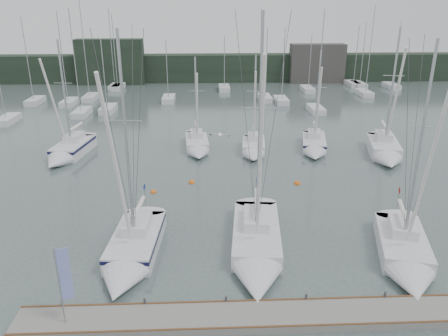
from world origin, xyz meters
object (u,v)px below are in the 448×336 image
object	(u,v)px
sailboat_near_left	(130,256)
sailboat_mid_a	(67,152)
buoy_b	(297,184)
sailboat_mid_e	(386,152)
sailboat_mid_d	(314,147)
sailboat_near_right	(406,259)
sailboat_mid_c	(254,150)
dock_banner	(63,279)
buoy_a	(192,183)
sailboat_mid_b	(198,147)
buoy_c	(153,192)
sailboat_near_center	(257,253)

from	to	relation	value
sailboat_near_left	sailboat_mid_a	size ratio (longest dim) A/B	1.17
sailboat_mid_a	buoy_b	xyz separation A→B (m)	(21.06, -7.31, -0.61)
sailboat_mid_e	sailboat_mid_d	bearing A→B (deg)	173.62
sailboat_near_right	sailboat_mid_d	size ratio (longest dim) A/B	1.26
sailboat_mid_c	dock_banner	xyz separation A→B (m)	(-11.18, -24.22, 2.22)
sailboat_mid_c	buoy_a	size ratio (longest dim) A/B	19.44
buoy_b	sailboat_mid_d	bearing A→B (deg)	67.66
sailboat_near_left	sailboat_mid_b	xyz separation A→B (m)	(3.62, 20.15, -0.06)
sailboat_mid_a	sailboat_mid_c	world-z (taller)	sailboat_mid_a
sailboat_near_left	sailboat_mid_d	size ratio (longest dim) A/B	1.31
sailboat_mid_c	buoy_a	world-z (taller)	sailboat_mid_c
dock_banner	sailboat_near_right	bearing A→B (deg)	-5.58
sailboat_near_left	buoy_c	distance (m)	10.19
sailboat_near_right	sailboat_mid_c	distance (m)	21.04
sailboat_mid_b	sailboat_mid_e	distance (m)	18.46
sailboat_mid_b	buoy_a	xyz separation A→B (m)	(-0.40, -8.11, -0.50)
sailboat_near_center	sailboat_mid_a	bearing A→B (deg)	136.88
sailboat_mid_d	buoy_c	world-z (taller)	sailboat_mid_d
sailboat_near_center	buoy_c	world-z (taller)	sailboat_near_center
sailboat_mid_b	sailboat_mid_c	distance (m)	5.70
sailboat_near_right	sailboat_mid_a	size ratio (longest dim) A/B	1.14
sailboat_mid_a	dock_banner	distance (m)	25.09
sailboat_near_right	sailboat_mid_e	distance (m)	19.28
sailboat_mid_d	sailboat_mid_b	bearing A→B (deg)	-170.87
sailboat_mid_a	buoy_b	distance (m)	22.30
sailboat_near_center	sailboat_near_right	distance (m)	8.55
sailboat_mid_c	buoy_c	bearing A→B (deg)	-129.53
sailboat_mid_d	buoy_c	bearing A→B (deg)	-136.54
sailboat_mid_e	sailboat_mid_c	bearing A→B (deg)	-173.86
buoy_c	buoy_b	bearing A→B (deg)	6.00
sailboat_mid_d	sailboat_mid_e	size ratio (longest dim) A/B	0.82
sailboat_near_left	dock_banner	distance (m)	6.04
sailboat_near_right	dock_banner	xyz separation A→B (m)	(-17.82, -4.26, 2.24)
sailboat_mid_d	sailboat_mid_e	distance (m)	6.82
sailboat_mid_c	buoy_c	world-z (taller)	sailboat_mid_c
sailboat_mid_b	sailboat_mid_e	world-z (taller)	sailboat_mid_e
sailboat_mid_c	sailboat_mid_d	world-z (taller)	sailboat_mid_d
sailboat_near_center	sailboat_mid_d	size ratio (longest dim) A/B	1.40
sailboat_mid_b	buoy_c	xyz separation A→B (m)	(-3.41, -9.98, -0.50)
buoy_a	buoy_b	bearing A→B (deg)	-4.00
dock_banner	sailboat_mid_e	bearing A→B (deg)	24.42
buoy_b	buoy_c	bearing A→B (deg)	-174.00
sailboat_mid_c	dock_banner	distance (m)	26.77
sailboat_mid_a	sailboat_mid_b	size ratio (longest dim) A/B	1.19
sailboat_mid_b	buoy_b	distance (m)	12.16
sailboat_near_right	buoy_c	xyz separation A→B (m)	(-15.62, 11.19, -0.51)
sailboat_near_right	dock_banner	distance (m)	18.46
sailboat_mid_b	buoy_a	size ratio (longest dim) A/B	18.91
sailboat_near_right	sailboat_mid_c	world-z (taller)	sailboat_near_right
sailboat_near_left	buoy_c	bearing A→B (deg)	92.93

